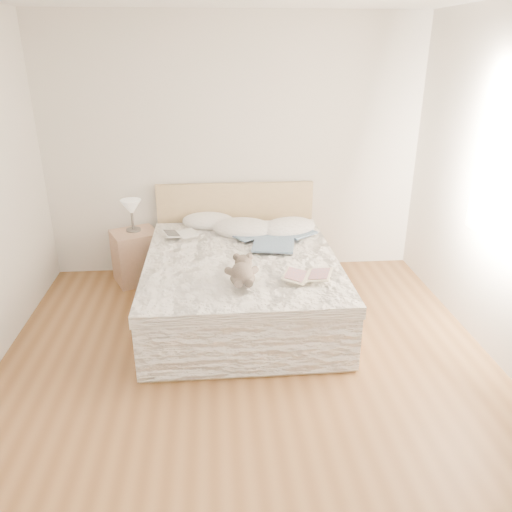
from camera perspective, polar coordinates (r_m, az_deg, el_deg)
name	(u,v)px	position (r m, az deg, el deg)	size (l,w,h in m)	color
floor	(251,386)	(3.87, -0.60, -14.68)	(4.00, 4.50, 0.00)	brown
wall_back	(234,150)	(5.41, -2.52, 12.06)	(4.00, 0.02, 2.70)	silver
bed	(241,281)	(4.73, -1.72, -2.90)	(1.72, 2.14, 1.00)	tan
nightstand	(136,256)	(5.50, -13.50, -0.04)	(0.45, 0.40, 0.56)	#A17F62
table_lamp	(131,209)	(5.36, -14.05, 5.25)	(0.23, 0.23, 0.34)	#48453F
pillow_left	(208,221)	(5.35, -5.45, 4.00)	(0.56, 0.40, 0.17)	white
pillow_middle	(244,228)	(5.11, -1.40, 3.16)	(0.65, 0.45, 0.19)	silver
pillow_right	(288,228)	(5.14, 3.67, 3.24)	(0.62, 0.43, 0.19)	white
blouse	(274,241)	(4.79, 2.08, 1.69)	(0.61, 0.65, 0.02)	#3F5872
photo_book	(180,234)	(5.03, -8.70, 2.47)	(0.33, 0.22, 0.02)	white
childrens_book	(307,276)	(4.09, 5.90, -2.28)	(0.40, 0.27, 0.03)	beige
teddy_bear	(242,280)	(3.95, -1.60, -2.79)	(0.24, 0.34, 0.18)	brown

